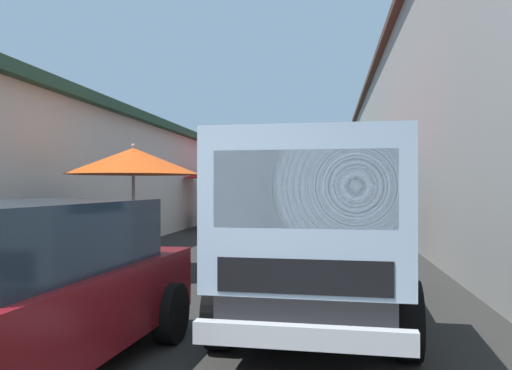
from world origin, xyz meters
The scene contains 13 objects.
ground centered at (13.50, 0.00, 0.00)m, with size 90.00×90.00×0.00m, color #282826.
building_left_whitewash centered at (15.75, 7.15, 1.82)m, with size 49.80×7.50×3.62m.
building_right_concrete centered at (15.75, -7.15, 3.51)m, with size 49.80×7.50×7.00m.
fruit_stall_far_right centered at (6.43, 1.86, 1.77)m, with size 2.35×2.35×2.33m.
fruit_stall_near_left centered at (14.02, -2.53, 1.73)m, with size 2.88×2.88×2.18m.
fruit_stall_far_left centered at (19.77, 1.45, 1.86)m, with size 2.88×2.88×2.31m.
fruit_stall_near_right centered at (16.44, 2.66, 1.75)m, with size 2.41×2.41×2.32m.
fruit_stall_mid_lane centered at (9.32, -1.45, 1.72)m, with size 2.32×2.32×2.36m.
hatchback_car centered at (1.60, 0.95, 0.74)m, with size 4.01×2.12×1.45m.
delivery_truck centered at (3.37, -1.44, 1.04)m, with size 5.00×2.16×2.08m.
vendor_by_crates centered at (12.55, -0.90, 0.86)m, with size 0.37×0.56×1.52m.
vendor_in_shade centered at (11.52, 0.99, 0.91)m, with size 0.63×0.23×1.58m.
parked_scooter centered at (15.96, -2.52, 0.45)m, with size 1.69×0.45×1.14m.
Camera 1 is at (-2.15, -1.58, 1.58)m, focal length 35.96 mm.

